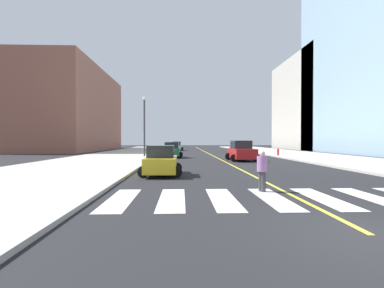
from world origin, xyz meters
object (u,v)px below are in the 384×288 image
(car_green_nearest, at_px, (172,150))
(car_blue_third, at_px, (236,147))
(car_yellow_fifth, at_px, (161,161))
(car_silver_second, at_px, (177,146))
(fire_hydrant, at_px, (278,152))
(pedestrian_crossing, at_px, (262,169))
(car_red_fourth, at_px, (241,151))
(street_lamp, at_px, (144,121))

(car_green_nearest, distance_m, car_blue_third, 19.39)
(car_blue_third, bearing_deg, car_yellow_fifth, 69.98)
(car_silver_second, bearing_deg, car_green_nearest, -87.90)
(fire_hydrant, bearing_deg, pedestrian_crossing, -110.11)
(car_green_nearest, height_order, car_red_fourth, car_red_fourth)
(car_red_fourth, relative_size, pedestrian_crossing, 2.78)
(car_silver_second, bearing_deg, street_lamp, -96.57)
(street_lamp, bearing_deg, fire_hydrant, 3.95)
(car_red_fourth, distance_m, car_yellow_fifth, 13.74)
(car_green_nearest, distance_m, pedestrian_crossing, 22.99)
(fire_hydrant, bearing_deg, car_red_fourth, -130.80)
(car_red_fourth, bearing_deg, car_silver_second, -77.62)
(car_red_fourth, relative_size, fire_hydrant, 5.17)
(car_blue_third, height_order, street_lamp, street_lamp)
(car_green_nearest, xyz_separation_m, fire_hydrant, (13.33, 1.90, -0.28))
(car_yellow_fifth, bearing_deg, car_red_fourth, 57.96)
(car_yellow_fifth, bearing_deg, car_blue_third, 71.65)
(car_blue_third, xyz_separation_m, pedestrian_crossing, (-6.38, -38.70, 0.14))
(car_blue_third, distance_m, fire_hydrant, 14.47)
(car_blue_third, distance_m, pedestrian_crossing, 39.22)
(car_red_fourth, height_order, street_lamp, street_lamp)
(car_red_fourth, bearing_deg, car_green_nearest, -37.69)
(car_yellow_fifth, height_order, pedestrian_crossing, car_yellow_fifth)
(pedestrian_crossing, bearing_deg, street_lamp, -2.55)
(car_green_nearest, xyz_separation_m, car_blue_third, (10.76, 16.14, -0.08))
(car_green_nearest, height_order, car_silver_second, car_green_nearest)
(car_red_fourth, bearing_deg, fire_hydrant, -132.43)
(car_silver_second, bearing_deg, fire_hydrant, -54.98)
(fire_hydrant, distance_m, street_lamp, 17.13)
(car_silver_second, relative_size, street_lamp, 0.57)
(fire_hydrant, bearing_deg, car_blue_third, 100.26)
(car_yellow_fifth, height_order, street_lamp, street_lamp)
(street_lamp, bearing_deg, car_blue_third, 47.52)
(car_yellow_fifth, xyz_separation_m, street_lamp, (-3.26, 17.65, 3.54))
(car_green_nearest, height_order, car_blue_third, car_green_nearest)
(car_silver_second, height_order, car_yellow_fifth, car_silver_second)
(pedestrian_crossing, xyz_separation_m, fire_hydrant, (8.96, 24.47, -0.33))
(car_silver_second, distance_m, car_red_fourth, 28.69)
(car_green_nearest, distance_m, car_silver_second, 22.61)
(pedestrian_crossing, height_order, street_lamp, street_lamp)
(car_green_nearest, xyz_separation_m, car_red_fourth, (7.18, -5.23, 0.09))
(car_green_nearest, bearing_deg, pedestrian_crossing, -78.27)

